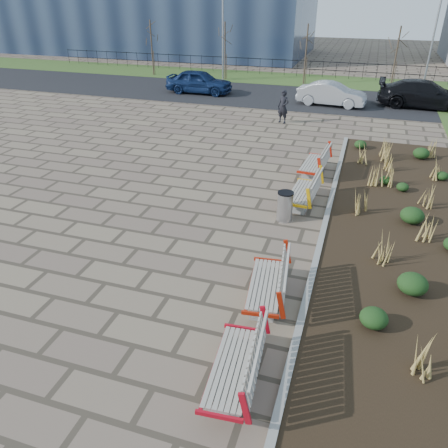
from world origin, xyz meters
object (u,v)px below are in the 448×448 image
(car_silver, at_px, (332,94))
(pedestrian, at_px, (283,107))
(lamp_west, at_px, (223,37))
(bench_d, at_px, (314,162))
(lamp_east, at_px, (432,44))
(bench_c, at_px, (302,190))
(bench_b, at_px, (266,282))
(litter_bin, at_px, (285,207))
(bench_a, at_px, (233,364))
(car_black, at_px, (425,94))
(car_blue, at_px, (199,82))

(car_silver, bearing_deg, pedestrian, 161.79)
(lamp_west, bearing_deg, bench_d, -61.55)
(car_silver, distance_m, lamp_east, 8.04)
(bench_c, height_order, lamp_west, lamp_west)
(bench_b, relative_size, litter_bin, 2.31)
(bench_a, relative_size, lamp_east, 0.35)
(car_silver, height_order, car_black, car_black)
(bench_d, bearing_deg, lamp_west, 122.90)
(bench_c, height_order, pedestrian, pedestrian)
(car_black, bearing_deg, pedestrian, 130.07)
(bench_c, relative_size, car_black, 0.40)
(litter_bin, xyz_separation_m, car_blue, (-8.80, 15.95, 0.31))
(pedestrian, bearing_deg, lamp_west, 141.56)
(bench_a, relative_size, lamp_west, 0.35)
(litter_bin, height_order, car_black, car_black)
(bench_b, relative_size, lamp_east, 0.35)
(bench_c, xyz_separation_m, litter_bin, (-0.33, -1.27, -0.05))
(car_blue, xyz_separation_m, car_silver, (8.67, -0.75, -0.08))
(bench_a, height_order, lamp_east, lamp_east)
(pedestrian, height_order, lamp_west, lamp_west)
(bench_a, bearing_deg, pedestrian, 93.55)
(bench_b, height_order, car_blue, car_blue)
(bench_d, height_order, lamp_west, lamp_west)
(bench_b, relative_size, pedestrian, 1.26)
(pedestrian, relative_size, car_black, 0.32)
(pedestrian, distance_m, lamp_east, 12.66)
(bench_b, distance_m, lamp_west, 26.32)
(bench_b, xyz_separation_m, lamp_east, (5.00, 24.60, 2.54))
(litter_bin, height_order, car_silver, car_silver)
(bench_d, relative_size, car_black, 0.40)
(bench_c, relative_size, pedestrian, 1.26)
(bench_a, height_order, car_blue, car_blue)
(lamp_west, bearing_deg, litter_bin, -67.18)
(car_black, relative_size, lamp_east, 0.88)
(bench_a, relative_size, bench_d, 1.00)
(litter_bin, distance_m, car_blue, 18.22)
(litter_bin, distance_m, pedestrian, 10.87)
(bench_d, distance_m, car_black, 13.21)
(car_black, bearing_deg, litter_bin, 164.67)
(litter_bin, bearing_deg, lamp_east, 75.51)
(bench_c, bearing_deg, bench_a, -86.28)
(car_blue, bearing_deg, litter_bin, -150.81)
(car_black, bearing_deg, bench_d, 160.87)
(litter_bin, xyz_separation_m, car_silver, (-0.13, 15.21, 0.23))
(bench_a, xyz_separation_m, car_silver, (-0.46, 21.74, 0.18))
(car_blue, xyz_separation_m, lamp_west, (0.13, 4.66, 2.28))
(bench_a, height_order, bench_b, same)
(bench_d, distance_m, lamp_west, 19.06)
(bench_c, distance_m, car_blue, 17.29)
(bench_a, distance_m, lamp_west, 28.71)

